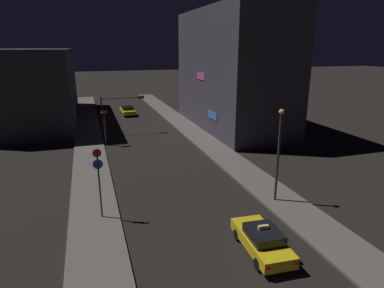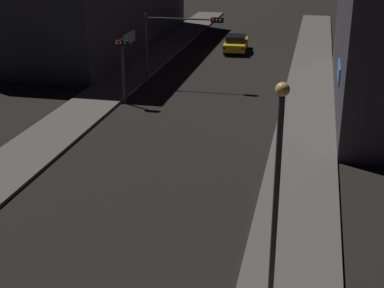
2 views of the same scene
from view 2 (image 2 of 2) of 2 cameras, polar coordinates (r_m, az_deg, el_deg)
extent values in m
cube|color=#5B5651|center=(38.45, -7.67, 5.83)|extent=(3.10, 69.10, 0.16)
cube|color=#5B5651|center=(36.22, 11.66, 4.61)|extent=(3.10, 69.10, 0.16)
cube|color=white|center=(45.54, -6.34, 10.56)|extent=(0.08, 2.80, 0.90)
cube|color=#337FE5|center=(31.89, 14.56, 7.04)|extent=(0.08, 2.80, 0.90)
cube|color=yellow|center=(49.17, 4.44, 9.96)|extent=(2.04, 4.49, 0.60)
cube|color=black|center=(48.87, 4.44, 10.55)|extent=(1.69, 2.06, 0.50)
cube|color=red|center=(47.06, 3.27, 9.61)|extent=(0.24, 0.07, 0.16)
cube|color=red|center=(46.93, 5.12, 9.53)|extent=(0.24, 0.07, 0.16)
cylinder|color=black|center=(50.64, 3.66, 9.96)|extent=(0.25, 0.65, 0.64)
cylinder|color=black|center=(50.51, 5.49, 9.88)|extent=(0.25, 0.65, 0.64)
cylinder|color=black|center=(47.98, 3.32, 9.34)|extent=(0.25, 0.65, 0.64)
cylinder|color=black|center=(47.84, 5.25, 9.26)|extent=(0.25, 0.65, 0.64)
cylinder|color=#2D2D33|center=(38.55, -4.63, 9.47)|extent=(0.16, 0.16, 4.71)
cylinder|color=#2D2D33|center=(37.55, -1.14, 12.49)|extent=(4.80, 0.10, 0.10)
cube|color=black|center=(37.07, 2.55, 12.35)|extent=(0.80, 0.28, 0.32)
sphere|color=red|center=(36.94, 2.12, 12.33)|extent=(0.20, 0.20, 0.20)
sphere|color=#3F2D0C|center=(36.90, 2.50, 12.31)|extent=(0.20, 0.20, 0.20)
sphere|color=#0C3319|center=(36.85, 2.89, 12.30)|extent=(0.20, 0.20, 0.20)
cylinder|color=#2D2D33|center=(34.24, -6.92, 7.22)|extent=(0.16, 0.16, 3.93)
cube|color=black|center=(33.87, -7.05, 10.03)|extent=(0.80, 0.28, 0.32)
sphere|color=red|center=(33.79, -7.55, 9.98)|extent=(0.20, 0.20, 0.20)
sphere|color=#3F2D0C|center=(33.70, -7.15, 9.97)|extent=(0.20, 0.20, 0.20)
sphere|color=#0C3319|center=(33.62, -6.75, 9.96)|extent=(0.20, 0.20, 0.20)
cylinder|color=#2D2D33|center=(15.13, 8.39, -6.38)|extent=(0.16, 0.16, 6.08)
sphere|color=#F9C666|center=(13.95, 9.09, 5.45)|extent=(0.36, 0.36, 0.36)
camera|label=1|loc=(13.67, -98.86, -1.96)|focal=30.91mm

